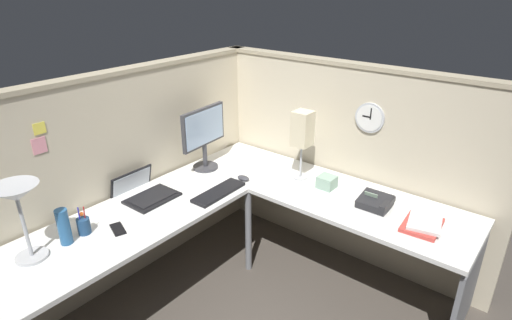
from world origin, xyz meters
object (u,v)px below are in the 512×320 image
monitor (204,134)px  office_phone (376,202)px  book_stack (423,224)px  wall_clock (370,118)px  computer_mouse (243,178)px  thermos_flask (64,227)px  desk_lamp_dome (17,200)px  pen_cup (84,226)px  desk_lamp_paper (302,131)px  cell_phone (118,229)px  laptop (143,192)px  keyboard (219,192)px  tissue_box (327,182)px

monitor → office_phone: 1.38m
book_stack → wall_clock: (0.38, 0.58, 0.47)m
computer_mouse → thermos_flask: size_ratio=0.47×
desk_lamp_dome → book_stack: desk_lamp_dome is taller
computer_mouse → pen_cup: (-1.14, 0.28, 0.04)m
thermos_flask → desk_lamp_paper: size_ratio=0.42×
thermos_flask → cell_phone: bearing=-22.9°
desk_lamp_dome → wall_clock: bearing=-25.9°
computer_mouse → desk_lamp_dome: 1.52m
thermos_flask → wall_clock: wall_clock is taller
laptop → thermos_flask: (-0.64, -0.13, 0.09)m
desk_lamp_dome → desk_lamp_paper: (1.75, -0.61, 0.02)m
monitor → computer_mouse: size_ratio=4.81×
keyboard → monitor: bearing=55.2°
tissue_box → cell_phone: bearing=150.8°
pen_cup → wall_clock: 2.03m
monitor → computer_mouse: 0.47m
cell_phone → desk_lamp_paper: (1.29, -0.48, 0.38)m
tissue_box → thermos_flask: bearing=151.9°
laptop → desk_lamp_dome: 0.90m
desk_lamp_paper → tissue_box: desk_lamp_paper is taller
desk_lamp_paper → wall_clock: 0.49m
book_stack → keyboard: bearing=110.5°
keyboard → desk_lamp_paper: bearing=-30.3°
pen_cup → office_phone: bearing=-41.9°
office_phone → book_stack: (-0.04, -0.33, -0.02)m
keyboard → computer_mouse: size_ratio=4.13×
office_phone → wall_clock: bearing=36.1°
cell_phone → thermos_flask: size_ratio=0.65×
desk_lamp_paper → pen_cup: bearing=157.3°
book_stack → desk_lamp_paper: size_ratio=0.58×
desk_lamp_dome → pen_cup: desk_lamp_dome is taller
office_phone → book_stack: bearing=-96.3°
keyboard → cell_phone: keyboard is taller
book_stack → wall_clock: wall_clock is taller
thermos_flask → book_stack: thermos_flask is taller
keyboard → wall_clock: wall_clock is taller
computer_mouse → cell_phone: bearing=170.8°
office_phone → computer_mouse: bearing=104.2°
cell_phone → tissue_box: bearing=-9.6°
desk_lamp_dome → desk_lamp_paper: size_ratio=0.84×
office_phone → wall_clock: (0.35, 0.25, 0.45)m
thermos_flask → book_stack: size_ratio=0.71×
laptop → desk_lamp_dome: desk_lamp_dome is taller
laptop → office_phone: bearing=-57.5°
computer_mouse → laptop: bearing=147.2°
thermos_flask → desk_lamp_paper: 1.69m
cell_phone → laptop: bearing=52.1°
monitor → computer_mouse: bearing=-86.4°
laptop → cell_phone: laptop is taller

